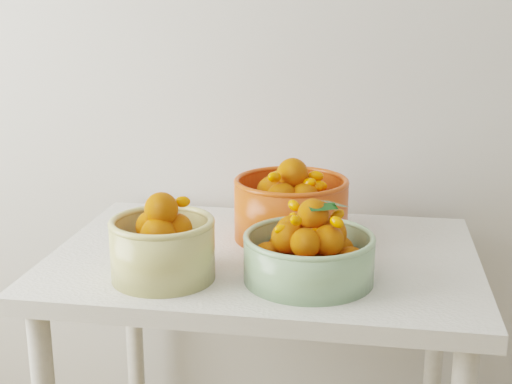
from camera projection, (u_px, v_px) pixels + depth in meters
table at (264, 290)px, 1.72m from camera, size 1.00×0.70×0.75m
bowl_cream at (162, 246)px, 1.52m from camera, size 0.26×0.26×0.19m
bowl_green at (309, 253)px, 1.52m from camera, size 0.29×0.29×0.18m
bowl_orange at (291, 206)px, 1.78m from camera, size 0.31×0.31×0.21m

